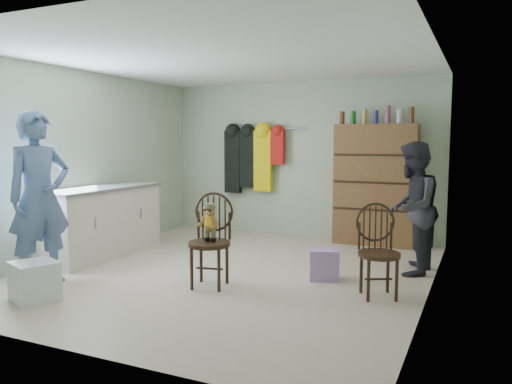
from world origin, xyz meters
The scene contains 11 objects.
ground_plane centered at (0.00, 0.00, 0.00)m, with size 5.00×5.00×0.00m, color beige.
room_walls centered at (0.00, 0.53, 1.58)m, with size 5.00×5.00×5.00m.
counter centered at (-1.95, 0.00, 0.47)m, with size 0.64×1.86×0.94m.
plastic_tub centered at (-1.24, -1.75, 0.19)m, with size 0.40×0.38×0.38m, color white.
chair_front centered at (0.08, -0.59, 0.58)m, with size 0.53×0.53×1.00m.
chair_far centered at (1.77, -0.19, 0.50)m, with size 0.56×0.56×0.93m.
striped_bag centered at (1.12, 0.14, 0.17)m, with size 0.32×0.25×0.34m, color pink.
person_left centered at (-1.66, -1.27, 0.94)m, with size 0.69×0.45×1.88m, color #57709F.
person_right centered at (1.97, 0.81, 0.78)m, with size 0.75×0.59×1.55m, color #2D2B33.
dresser centered at (1.25, 2.30, 0.91)m, with size 1.20×0.39×2.06m.
coat_rack centered at (-0.83, 2.38, 1.25)m, with size 1.42×0.12×1.09m.
Camera 1 is at (2.71, -5.17, 1.57)m, focal length 35.00 mm.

